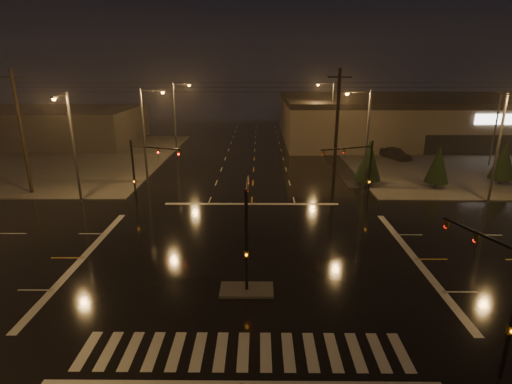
{
  "coord_description": "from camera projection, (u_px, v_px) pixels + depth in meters",
  "views": [
    {
      "loc": [
        0.69,
        -23.79,
        12.08
      ],
      "look_at": [
        0.45,
        5.14,
        3.0
      ],
      "focal_mm": 28.0,
      "sensor_mm": 36.0,
      "label": 1
    }
  ],
  "objects": [
    {
      "name": "utility_pole_0",
      "position": [
        22.0,
        132.0,
        38.02
      ],
      "size": [
        2.2,
        0.32,
        12.0
      ],
      "color": "black",
      "rests_on": "ground"
    },
    {
      "name": "stop_bar_far",
      "position": [
        252.0,
        204.0,
        36.82
      ],
      "size": [
        16.0,
        0.5,
        0.01
      ],
      "primitive_type": "cube",
      "color": "beige",
      "rests_on": "ground"
    },
    {
      "name": "signal_mast_nw",
      "position": [
        143.0,
        166.0,
        34.93
      ],
      "size": [
        4.84,
        1.86,
        6.0
      ],
      "color": "black",
      "rests_on": "ground"
    },
    {
      "name": "conifer_0",
      "position": [
        369.0,
        160.0,
        41.61
      ],
      "size": [
        2.72,
        2.72,
        4.95
      ],
      "color": "black",
      "rests_on": "ground"
    },
    {
      "name": "signal_mast_se",
      "position": [
        499.0,
        288.0,
        15.83
      ],
      "size": [
        1.55,
        3.87,
        6.0
      ],
      "color": "black",
      "rests_on": "ground"
    },
    {
      "name": "utility_pole_1",
      "position": [
        336.0,
        133.0,
        37.78
      ],
      "size": [
        2.2,
        0.32,
        12.0
      ],
      "color": "black",
      "rests_on": "ground"
    },
    {
      "name": "streetlight_6",
      "position": [
        501.0,
        142.0,
        35.08
      ],
      "size": [
        0.32,
        2.77,
        10.0
      ],
      "color": "#38383A",
      "rests_on": "ground"
    },
    {
      "name": "retail_building",
      "position": [
        458.0,
        117.0,
        68.77
      ],
      "size": [
        60.2,
        28.3,
        7.2
      ],
      "color": "#6F5E4F",
      "rests_on": "ground"
    },
    {
      "name": "conifer_1",
      "position": [
        438.0,
        164.0,
        40.75
      ],
      "size": [
        2.41,
        2.41,
        4.46
      ],
      "color": "black",
      "rests_on": "ground"
    },
    {
      "name": "commercial_block",
      "position": [
        43.0,
        126.0,
        65.83
      ],
      "size": [
        30.0,
        18.0,
        5.6
      ],
      "primitive_type": "cube",
      "color": "#3A3433",
      "rests_on": "ground"
    },
    {
      "name": "median_island",
      "position": [
        247.0,
        290.0,
        22.48
      ],
      "size": [
        3.0,
        1.6,
        0.15
      ],
      "primitive_type": "cube",
      "color": "#44413D",
      "rests_on": "ground"
    },
    {
      "name": "ground",
      "position": [
        249.0,
        259.0,
        26.32
      ],
      "size": [
        140.0,
        140.0,
        0.0
      ],
      "primitive_type": "plane",
      "color": "black",
      "rests_on": "ground"
    },
    {
      "name": "streetlight_1",
      "position": [
        146.0,
        130.0,
        41.84
      ],
      "size": [
        2.77,
        0.32,
        10.0
      ],
      "color": "#38383A",
      "rests_on": "ground"
    },
    {
      "name": "signal_mast_median",
      "position": [
        247.0,
        223.0,
        22.27
      ],
      "size": [
        0.25,
        4.59,
        6.0
      ],
      "color": "black",
      "rests_on": "ground"
    },
    {
      "name": "sidewalk_nw",
      "position": [
        38.0,
        158.0,
        55.16
      ],
      "size": [
        36.0,
        36.0,
        0.12
      ],
      "primitive_type": "cube",
      "color": "#44413D",
      "rests_on": "ground"
    },
    {
      "name": "streetlight_4",
      "position": [
        330.0,
        112.0,
        58.84
      ],
      "size": [
        2.77,
        0.32,
        10.0
      ],
      "color": "#38383A",
      "rests_on": "ground"
    },
    {
      "name": "conifer_2",
      "position": [
        504.0,
        160.0,
        41.95
      ],
      "size": [
        2.57,
        2.57,
        4.71
      ],
      "color": "black",
      "rests_on": "ground"
    },
    {
      "name": "streetlight_3",
      "position": [
        364.0,
        133.0,
        39.76
      ],
      "size": [
        2.77,
        0.32,
        10.0
      ],
      "color": "#38383A",
      "rests_on": "ground"
    },
    {
      "name": "sidewalk_ne",
      "position": [
        473.0,
        159.0,
        54.69
      ],
      "size": [
        36.0,
        36.0,
        0.12
      ],
      "primitive_type": "cube",
      "color": "#44413D",
      "rests_on": "ground"
    },
    {
      "name": "crosswalk",
      "position": [
        243.0,
        351.0,
        17.73
      ],
      "size": [
        15.0,
        2.6,
        0.01
      ],
      "primitive_type": "cube",
      "color": "beige",
      "rests_on": "ground"
    },
    {
      "name": "streetlight_2",
      "position": [
        177.0,
        113.0,
        57.11
      ],
      "size": [
        2.77,
        0.32,
        10.0
      ],
      "color": "#38383A",
      "rests_on": "ground"
    },
    {
      "name": "car_parked",
      "position": [
        396.0,
        153.0,
        54.38
      ],
      "size": [
        3.71,
        5.29,
        1.67
      ],
      "primitive_type": "imported",
      "rotation": [
        0.0,
        0.0,
        0.39
      ],
      "color": "black",
      "rests_on": "ground"
    },
    {
      "name": "signal_mast_ne",
      "position": [
        360.0,
        166.0,
        34.78
      ],
      "size": [
        4.84,
        1.86,
        6.0
      ],
      "color": "black",
      "rests_on": "ground"
    },
    {
      "name": "streetlight_5",
      "position": [
        71.0,
        141.0,
        35.38
      ],
      "size": [
        0.32,
        2.77,
        10.0
      ],
      "color": "#38383A",
      "rests_on": "ground"
    }
  ]
}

